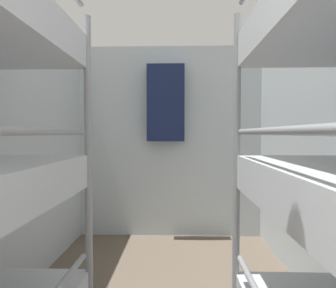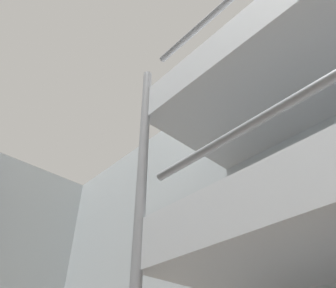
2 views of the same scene
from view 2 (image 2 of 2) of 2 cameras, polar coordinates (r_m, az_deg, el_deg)
The scene contains 1 object.
wall_right at distance 1.67m, azimuth 20.42°, elevation -15.21°, with size 0.06×4.30×2.32m.
Camera 2 is at (-0.27, 1.40, 0.59)m, focal length 35.00 mm.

